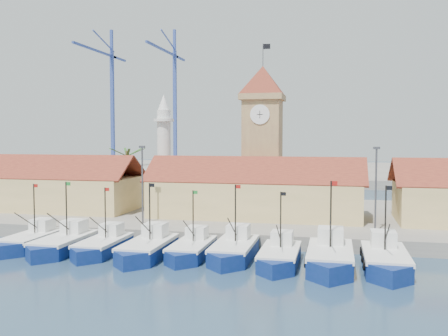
% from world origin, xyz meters
% --- Properties ---
extents(ground, '(400.00, 400.00, 0.00)m').
position_xyz_m(ground, '(0.00, 0.00, 0.00)').
color(ground, '#1C364C').
rests_on(ground, ground).
extents(quay, '(140.00, 32.00, 1.50)m').
position_xyz_m(quay, '(0.00, 24.00, 0.75)').
color(quay, gray).
rests_on(quay, ground).
extents(terminal, '(240.00, 80.00, 2.00)m').
position_xyz_m(terminal, '(0.00, 110.00, 1.00)').
color(terminal, gray).
rests_on(terminal, ground).
extents(boat_0, '(3.40, 9.31, 7.04)m').
position_xyz_m(boat_0, '(-20.84, 3.14, 0.73)').
color(boat_0, navy).
rests_on(boat_0, ground).
extents(boat_1, '(3.59, 9.82, 7.43)m').
position_xyz_m(boat_1, '(-16.69, 2.36, 0.77)').
color(boat_1, navy).
rests_on(boat_1, ground).
extents(boat_2, '(3.32, 9.11, 6.89)m').
position_xyz_m(boat_2, '(-12.53, 2.63, 0.71)').
color(boat_2, navy).
rests_on(boat_2, ground).
extents(boat_3, '(3.62, 9.92, 7.50)m').
position_xyz_m(boat_3, '(-7.66, 2.14, 0.78)').
color(boat_3, navy).
rests_on(boat_3, ground).
extents(boat_4, '(3.26, 8.93, 6.76)m').
position_xyz_m(boat_4, '(-3.55, 3.11, 0.70)').
color(boat_4, navy).
rests_on(boat_4, ground).
extents(boat_5, '(3.58, 9.81, 7.42)m').
position_xyz_m(boat_5, '(0.57, 3.34, 0.77)').
color(boat_5, navy).
rests_on(boat_5, ground).
extents(boat_6, '(3.36, 9.20, 6.96)m').
position_xyz_m(boat_6, '(5.05, 2.02, 0.72)').
color(boat_6, navy).
rests_on(boat_6, ground).
extents(boat_7, '(3.91, 10.70, 8.10)m').
position_xyz_m(boat_7, '(9.50, 2.00, 0.84)').
color(boat_7, navy).
rests_on(boat_7, ground).
extents(boat_8, '(3.73, 10.23, 7.74)m').
position_xyz_m(boat_8, '(14.18, 2.25, 0.80)').
color(boat_8, navy).
rests_on(boat_8, ground).
extents(hall_left, '(31.20, 10.13, 7.61)m').
position_xyz_m(hall_left, '(-32.00, 20.00, 3.99)').
color(hall_left, '#E5C37E').
rests_on(hall_left, quay).
extents(hall_center, '(27.04, 10.13, 7.61)m').
position_xyz_m(hall_center, '(0.00, 20.00, 3.99)').
color(hall_center, '#E5C37E').
rests_on(hall_center, quay).
extents(clock_tower, '(5.80, 5.80, 22.70)m').
position_xyz_m(clock_tower, '(0.00, 26.00, 11.96)').
color(clock_tower, tan).
rests_on(clock_tower, quay).
extents(minaret, '(3.00, 3.00, 16.30)m').
position_xyz_m(minaret, '(-15.00, 28.00, 9.73)').
color(minaret, silver).
rests_on(minaret, quay).
extents(palm_tree, '(5.60, 5.03, 8.39)m').
position_xyz_m(palm_tree, '(-20.00, 26.00, 6.25)').
color(palm_tree, brown).
rests_on(palm_tree, quay).
extents(lamp_posts, '(80.70, 0.25, 9.03)m').
position_xyz_m(lamp_posts, '(0.50, 12.00, 6.48)').
color(lamp_posts, '#3F3F44').
rests_on(lamp_posts, quay).
extents(crane_blue_far, '(1.00, 33.43, 42.37)m').
position_xyz_m(crane_blue_far, '(-58.02, 100.49, 25.58)').
color(crane_blue_far, '#314797').
rests_on(crane_blue_far, terminal).
extents(crane_blue_near, '(1.00, 33.87, 42.84)m').
position_xyz_m(crane_blue_near, '(-39.66, 106.44, 25.88)').
color(crane_blue_near, '#314797').
rests_on(crane_blue_near, terminal).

